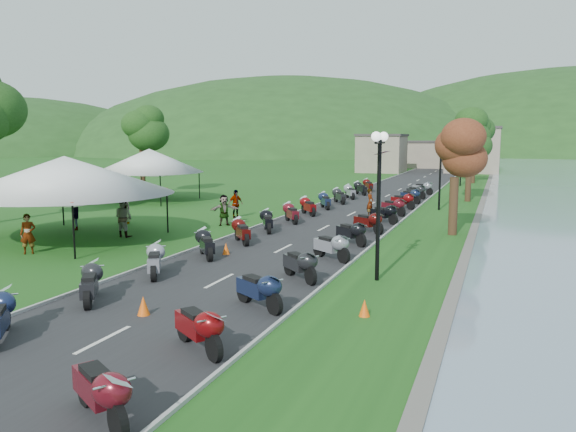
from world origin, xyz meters
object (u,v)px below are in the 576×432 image
(pedestrian_c, at_px, (75,230))
(pedestrian_a, at_px, (29,254))
(vendor_tent_main, at_px, (66,198))
(pedestrian_b, at_px, (124,237))

(pedestrian_c, bearing_deg, pedestrian_a, -17.19)
(vendor_tent_main, bearing_deg, pedestrian_a, -75.15)
(vendor_tent_main, bearing_deg, pedestrian_c, 125.42)
(vendor_tent_main, height_order, pedestrian_b, vendor_tent_main)
(pedestrian_b, bearing_deg, vendor_tent_main, 42.92)
(pedestrian_c, bearing_deg, pedestrian_b, 37.16)
(pedestrian_a, distance_m, pedestrian_c, 6.09)
(vendor_tent_main, bearing_deg, pedestrian_b, 36.27)
(pedestrian_a, relative_size, pedestrian_c, 0.92)
(pedestrian_b, relative_size, pedestrian_c, 1.04)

